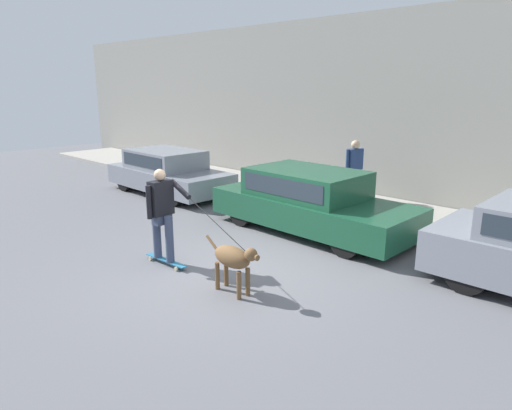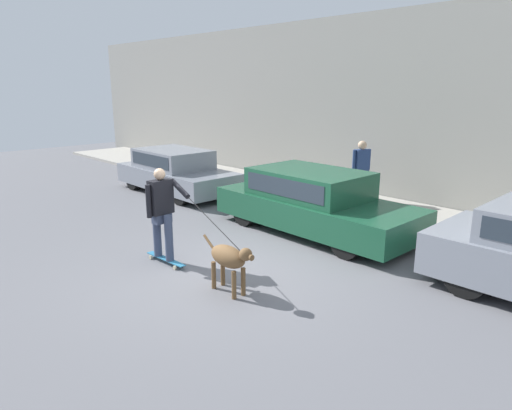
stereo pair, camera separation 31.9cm
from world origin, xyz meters
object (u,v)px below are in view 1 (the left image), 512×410
object	(u,v)px
dog	(234,259)
pedestrian_with_bag	(354,167)
parked_car_1	(310,202)
skateboarder	(162,211)
fire_hydrant	(148,167)
parked_car_0	(168,173)

from	to	relation	value
dog	pedestrian_with_bag	world-z (taller)	pedestrian_with_bag
parked_car_1	dog	size ratio (longest dim) A/B	3.91
parked_car_1	skateboarder	xyz separation A→B (m)	(-0.68, -3.26, 0.32)
parked_car_1	fire_hydrant	bearing A→B (deg)	175.36
parked_car_0	dog	distance (m)	6.89
parked_car_1	skateboarder	bearing A→B (deg)	-100.61
parked_car_1	fire_hydrant	xyz separation A→B (m)	(-7.22, 0.73, -0.22)
parked_car_0	pedestrian_with_bag	bearing A→B (deg)	31.44
fire_hydrant	parked_car_1	bearing A→B (deg)	-5.79
dog	pedestrian_with_bag	xyz separation A→B (m)	(-1.64, 5.85, 0.43)
fire_hydrant	parked_car_0	bearing A→B (deg)	-18.85
dog	fire_hydrant	xyz separation A→B (m)	(-8.24, 3.94, -0.13)
parked_car_1	pedestrian_with_bag	world-z (taller)	pedestrian_with_bag
parked_car_1	dog	xyz separation A→B (m)	(1.02, -3.21, -0.09)
dog	fire_hydrant	size ratio (longest dim) A/B	1.44
dog	parked_car_1	bearing A→B (deg)	109.44
parked_car_0	fire_hydrant	xyz separation A→B (m)	(-2.14, 0.73, -0.19)
skateboarder	pedestrian_with_bag	size ratio (longest dim) A/B	1.62
parked_car_0	pedestrian_with_bag	xyz separation A→B (m)	(4.46, 2.64, 0.37)
skateboarder	fire_hydrant	size ratio (longest dim) A/B	3.20
fire_hydrant	pedestrian_with_bag	bearing A→B (deg)	16.10
parked_car_1	dog	world-z (taller)	parked_car_1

